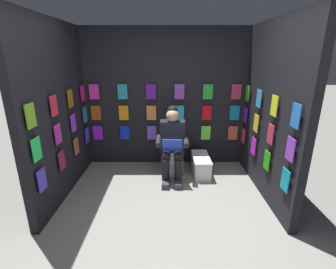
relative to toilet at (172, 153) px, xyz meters
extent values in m
plane|color=gray|center=(0.13, 1.64, -0.33)|extent=(30.00, 30.00, 0.00)
cube|color=black|center=(0.13, -0.41, 0.89)|extent=(2.95, 0.10, 2.42)
cube|color=#AA1BEB|center=(1.37, -0.32, 0.27)|extent=(0.17, 0.01, 0.26)
cube|color=#0E27D2|center=(0.87, -0.32, 0.27)|extent=(0.17, 0.01, 0.26)
cube|color=#6940CC|center=(0.38, -0.32, 0.27)|extent=(0.17, 0.01, 0.26)
cube|color=#75C642|center=(-0.12, -0.32, 0.27)|extent=(0.17, 0.01, 0.26)
cube|color=#68DE37|center=(-0.62, -0.32, 0.27)|extent=(0.17, 0.01, 0.26)
cube|color=#B65433|center=(-1.11, -0.32, 0.27)|extent=(0.17, 0.01, 0.26)
cube|color=#A54A1B|center=(1.37, -0.32, 0.65)|extent=(0.17, 0.01, 0.26)
cube|color=orange|center=(0.87, -0.32, 0.65)|extent=(0.17, 0.01, 0.26)
cube|color=orange|center=(0.38, -0.32, 0.65)|extent=(0.17, 0.01, 0.26)
cube|color=#2BBAEF|center=(-0.12, -0.32, 0.65)|extent=(0.17, 0.01, 0.26)
cube|color=red|center=(-0.62, -0.32, 0.65)|extent=(0.17, 0.01, 0.26)
cube|color=#1176A3|center=(-1.11, -0.32, 0.65)|extent=(0.17, 0.01, 0.26)
cube|color=#D22FAD|center=(1.37, -0.32, 1.02)|extent=(0.17, 0.01, 0.26)
cube|color=teal|center=(0.87, -0.32, 1.02)|extent=(0.17, 0.01, 0.26)
cube|color=#5C1596|center=(0.38, -0.32, 1.02)|extent=(0.17, 0.01, 0.26)
cube|color=purple|center=(-0.12, -0.32, 1.02)|extent=(0.17, 0.01, 0.26)
cube|color=green|center=(-0.62, -0.32, 1.02)|extent=(0.17, 0.01, 0.26)
cube|color=#A52F4D|center=(-1.11, -0.32, 1.02)|extent=(0.17, 0.01, 0.26)
cube|color=black|center=(-1.35, 0.64, 0.89)|extent=(0.10, 2.00, 2.42)
cube|color=#A53953|center=(-1.26, -0.17, 0.27)|extent=(0.01, 0.17, 0.26)
cube|color=#C126E1|center=(-1.26, 0.37, 0.27)|extent=(0.01, 0.17, 0.26)
cube|color=#2AA215|center=(-1.26, 0.91, 0.27)|extent=(0.01, 0.17, 0.26)
cube|color=#0E83A3|center=(-1.26, 1.46, 0.27)|extent=(0.01, 0.17, 0.26)
cube|color=#6A14C0|center=(-1.26, -0.17, 0.65)|extent=(0.01, 0.17, 0.26)
cube|color=yellow|center=(-1.26, 0.37, 0.65)|extent=(0.01, 0.17, 0.26)
cube|color=#B13052|center=(-1.26, 0.91, 0.65)|extent=(0.01, 0.17, 0.26)
cube|color=purple|center=(-1.26, 1.46, 0.65)|extent=(0.01, 0.17, 0.26)
cube|color=green|center=(-1.26, -0.17, 1.02)|extent=(0.01, 0.17, 0.26)
cube|color=#3599D2|center=(-1.26, 0.37, 1.02)|extent=(0.01, 0.17, 0.26)
cube|color=yellow|center=(-1.26, 0.91, 1.02)|extent=(0.01, 0.17, 0.26)
cube|color=blue|center=(-1.26, 1.46, 1.02)|extent=(0.01, 0.17, 0.26)
cube|color=black|center=(1.60, 0.64, 0.89)|extent=(0.10, 2.00, 2.42)
cube|color=#4C31CD|center=(1.52, 1.46, 0.27)|extent=(0.01, 0.17, 0.26)
cube|color=#931D4F|center=(1.52, 0.91, 0.27)|extent=(0.01, 0.17, 0.26)
cube|color=#AC583A|center=(1.52, 0.37, 0.27)|extent=(0.01, 0.17, 0.26)
cube|color=#4247E2|center=(1.52, -0.17, 0.27)|extent=(0.01, 0.17, 0.26)
cube|color=#2BD65C|center=(1.52, 1.46, 0.65)|extent=(0.01, 0.17, 0.26)
cube|color=#B530A2|center=(1.52, 0.91, 0.65)|extent=(0.01, 0.17, 0.26)
cube|color=#8B39E8|center=(1.52, 0.37, 0.65)|extent=(0.01, 0.17, 0.26)
cube|color=#1E7DB4|center=(1.52, -0.17, 0.65)|extent=(0.01, 0.17, 0.26)
cube|color=#72AD25|center=(1.52, 1.46, 1.02)|extent=(0.01, 0.17, 0.26)
cube|color=#CA2B40|center=(1.52, 0.91, 1.02)|extent=(0.01, 0.17, 0.26)
cube|color=#956016|center=(1.52, 0.37, 1.02)|extent=(0.01, 0.17, 0.26)
cube|color=#C91979|center=(1.52, -0.17, 1.02)|extent=(0.01, 0.17, 0.26)
cylinder|color=white|center=(0.00, 0.08, -0.13)|extent=(0.38, 0.38, 0.40)
cylinder|color=white|center=(0.00, 0.08, 0.09)|extent=(0.41, 0.41, 0.02)
cube|color=white|center=(-0.01, -0.18, 0.25)|extent=(0.39, 0.19, 0.36)
cylinder|color=white|center=(0.00, -0.09, 0.25)|extent=(0.39, 0.08, 0.39)
cube|color=black|center=(0.00, 0.11, 0.36)|extent=(0.41, 0.23, 0.52)
sphere|color=tan|center=(0.00, 0.14, 0.71)|extent=(0.21, 0.21, 0.21)
sphere|color=black|center=(0.00, 0.11, 0.78)|extent=(0.17, 0.17, 0.17)
cylinder|color=black|center=(-0.09, 0.31, 0.11)|extent=(0.16, 0.40, 0.15)
cylinder|color=black|center=(0.11, 0.30, 0.11)|extent=(0.16, 0.40, 0.15)
cylinder|color=black|center=(-0.09, 0.49, -0.11)|extent=(0.12, 0.12, 0.42)
cylinder|color=black|center=(0.11, 0.48, -0.11)|extent=(0.12, 0.12, 0.42)
cube|color=#33333D|center=(-0.08, 0.55, -0.28)|extent=(0.12, 0.26, 0.09)
cube|color=#33333D|center=(0.12, 0.54, -0.28)|extent=(0.12, 0.26, 0.09)
cylinder|color=black|center=(-0.21, 0.29, 0.33)|extent=(0.09, 0.31, 0.13)
cylinder|color=black|center=(0.23, 0.28, 0.33)|extent=(0.09, 0.31, 0.13)
cube|color=blue|center=(0.01, 0.45, 0.32)|extent=(0.30, 0.14, 0.23)
cube|color=silver|center=(-0.49, 0.11, -0.18)|extent=(0.27, 0.62, 0.29)
cube|color=white|center=(-0.49, 0.11, -0.02)|extent=(0.29, 0.64, 0.03)
camera|label=1|loc=(0.07, 3.93, 1.62)|focal=26.01mm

